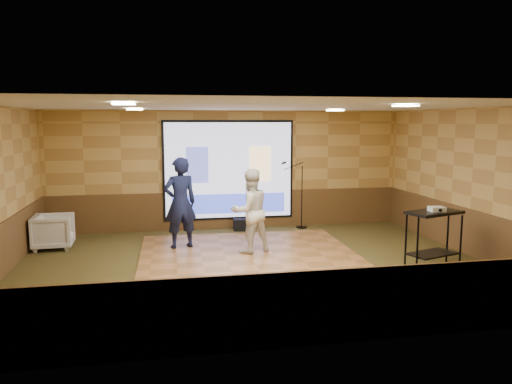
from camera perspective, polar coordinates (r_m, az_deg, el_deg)
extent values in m
plane|color=#2D3819|center=(9.58, -0.21, -8.43)|extent=(9.00, 9.00, 0.00)
cube|color=tan|center=(12.70, -3.15, 2.53)|extent=(9.00, 0.04, 3.00)
cube|color=tan|center=(5.91, 6.09, -3.86)|extent=(9.00, 0.04, 3.00)
cube|color=tan|center=(11.02, 23.44, 1.04)|extent=(0.04, 7.00, 3.00)
cube|color=silver|center=(9.19, -0.22, 9.81)|extent=(9.00, 7.00, 0.04)
cube|color=#533A1B|center=(12.82, -3.10, -2.05)|extent=(9.00, 0.04, 0.95)
cube|color=#533A1B|center=(6.22, 5.89, -13.10)|extent=(9.00, 0.04, 0.95)
cube|color=#533A1B|center=(11.17, 23.06, -4.19)|extent=(0.04, 7.00, 0.95)
cube|color=black|center=(12.65, -3.11, 2.50)|extent=(3.32, 0.03, 2.52)
cube|color=#B0B8DF|center=(12.63, -3.10, 2.49)|extent=(3.20, 0.02, 2.40)
cube|color=#454F99|center=(12.51, -6.73, 3.09)|extent=(0.55, 0.01, 0.90)
cube|color=#F7D08F|center=(12.73, 0.48, 3.23)|extent=(0.55, 0.01, 0.90)
cube|color=blue|center=(12.72, -3.06, -1.33)|extent=(2.88, 0.01, 0.50)
cube|color=#FFEBBF|center=(10.85, -13.70, 9.15)|extent=(0.32, 0.32, 0.02)
cube|color=#FFEBBF|center=(11.52, 9.03, 9.20)|extent=(0.32, 0.32, 0.02)
cube|color=#FFEBBF|center=(7.55, -14.89, 9.70)|extent=(0.32, 0.32, 0.02)
cube|color=#FFEBBF|center=(8.49, 16.72, 9.42)|extent=(0.32, 0.32, 0.02)
cube|color=#A46B3C|center=(10.60, -1.09, -6.73)|extent=(4.46, 3.44, 0.03)
imported|color=#13183B|center=(10.75, -8.66, -1.22)|extent=(0.80, 0.63, 1.95)
imported|color=silver|center=(10.26, -0.68, -2.18)|extent=(1.00, 0.87, 1.73)
cylinder|color=black|center=(9.51, 17.97, -5.75)|extent=(0.04, 0.04, 1.03)
cylinder|color=black|center=(9.95, 22.36, -5.36)|extent=(0.04, 0.04, 1.03)
cylinder|color=black|center=(9.88, 16.76, -5.19)|extent=(0.04, 0.04, 1.03)
cylinder|color=black|center=(10.31, 21.04, -4.85)|extent=(0.04, 0.04, 1.03)
cube|color=black|center=(9.80, 19.71, -2.20)|extent=(1.03, 0.54, 0.05)
cube|color=black|center=(9.96, 19.50, -6.65)|extent=(0.92, 0.49, 0.03)
cube|color=silver|center=(9.74, 19.96, -1.85)|extent=(0.28, 0.24, 0.09)
cylinder|color=black|center=(12.98, 5.22, -4.04)|extent=(0.28, 0.28, 0.02)
cylinder|color=black|center=(12.84, 5.27, -0.58)|extent=(0.02, 0.02, 1.60)
cylinder|color=black|center=(12.68, 4.29, 2.97)|extent=(0.51, 0.02, 0.20)
cylinder|color=black|center=(12.61, 3.21, 3.34)|extent=(0.12, 0.05, 0.08)
imported|color=gray|center=(11.61, -22.13, -4.21)|extent=(0.85, 0.83, 0.75)
cube|color=black|center=(12.62, -1.53, -3.74)|extent=(0.48, 0.34, 0.29)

